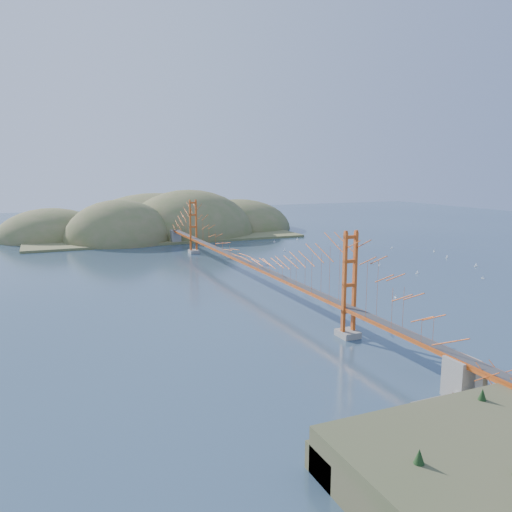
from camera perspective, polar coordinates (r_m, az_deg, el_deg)
name	(u,v)px	position (r m, az deg, el deg)	size (l,w,h in m)	color
ground	(245,281)	(81.74, -1.25, -2.88)	(320.00, 320.00, 0.00)	#2B4157
bridge	(245,239)	(80.65, -1.31, 2.01)	(2.20, 94.40, 12.00)	gray
promontory	(485,410)	(43.05, 24.67, -15.67)	(9.00, 6.00, 0.24)	#59544C
fort	(482,398)	(43.52, 24.39, -14.57)	(3.70, 2.30, 1.75)	maroon
far_headlands	(164,233)	(147.14, -10.46, 2.66)	(84.00, 58.00, 25.00)	olive
sailboat_11	(476,266)	(102.47, 23.84, -1.04)	(0.65, 0.64, 0.73)	white
sailboat_10	(396,297)	(73.91, 15.66, -4.52)	(0.48, 0.52, 0.59)	white
sailboat_7	(274,241)	(125.92, 2.11, 1.69)	(0.60, 0.53, 0.68)	white
sailboat_15	(297,239)	(130.34, 4.74, 1.94)	(0.61, 0.65, 0.74)	white
sailboat_2	(417,273)	(91.98, 17.93, -1.84)	(0.52, 0.42, 0.61)	white
sailboat_8	(338,246)	(120.32, 9.36, 1.18)	(0.60, 0.60, 0.63)	white
sailboat_5	(483,278)	(91.86, 24.49, -2.27)	(0.54, 0.57, 0.64)	white
sailboat_17	(392,248)	(119.60, 15.26, 0.90)	(0.50, 0.49, 0.56)	white
sailboat_12	(285,250)	(112.04, 3.30, 0.66)	(0.63, 0.60, 0.71)	white
sailboat_3	(291,259)	(101.60, 4.01, -0.30)	(0.54, 0.45, 0.63)	white
sailboat_16	(277,263)	(96.79, 2.47, -0.79)	(0.65, 0.65, 0.68)	white
sailboat_14	(379,265)	(97.62, 13.92, -0.99)	(0.55, 0.55, 0.60)	white
sailboat_9	(434,251)	(117.63, 19.70, 0.54)	(0.69, 0.69, 0.73)	white
sailboat_extra_0	(372,263)	(99.02, 13.13, -0.80)	(0.66, 0.66, 0.69)	white
sailboat_extra_1	(447,257)	(110.31, 20.99, -0.13)	(0.56, 0.46, 0.65)	white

